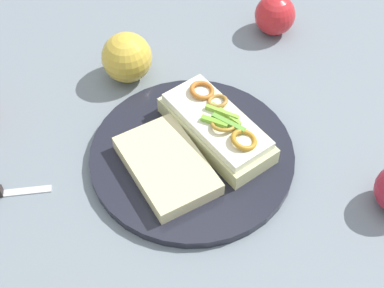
% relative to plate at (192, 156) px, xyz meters
% --- Properties ---
extents(ground_plane, '(2.00, 2.00, 0.00)m').
position_rel_plate_xyz_m(ground_plane, '(0.00, 0.00, -0.01)').
color(ground_plane, slate).
rests_on(ground_plane, ground).
extents(plate, '(0.30, 0.30, 0.01)m').
position_rel_plate_xyz_m(plate, '(0.00, 0.00, 0.00)').
color(plate, '#1F202B').
rests_on(plate, ground_plane).
extents(sandwich, '(0.10, 0.19, 0.05)m').
position_rel_plate_xyz_m(sandwich, '(0.05, -0.00, 0.03)').
color(sandwich, beige).
rests_on(sandwich, plate).
extents(bread_slice_side, '(0.13, 0.17, 0.02)m').
position_rel_plate_xyz_m(bread_slice_side, '(-0.05, 0.00, 0.02)').
color(bread_slice_side, beige).
rests_on(bread_slice_side, plate).
extents(apple_2, '(0.12, 0.12, 0.08)m').
position_rel_plate_xyz_m(apple_2, '(0.04, 0.20, 0.03)').
color(apple_2, gold).
rests_on(apple_2, ground_plane).
extents(apple_4, '(0.08, 0.08, 0.07)m').
position_rel_plate_xyz_m(apple_4, '(0.30, 0.12, 0.03)').
color(apple_4, red).
rests_on(apple_4, ground_plane).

